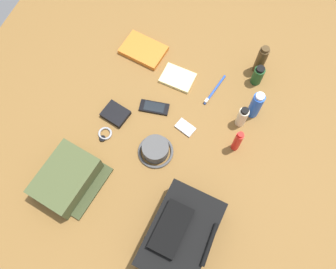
# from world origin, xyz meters

# --- Properties ---
(ground_plane) EXTENTS (2.64, 2.02, 0.02)m
(ground_plane) POSITION_xyz_m (0.00, 0.00, -0.01)
(ground_plane) COLOR brown
(ground_plane) RESTS_ON ground
(backpack) EXTENTS (0.36, 0.25, 0.16)m
(backpack) POSITION_xyz_m (0.37, 0.20, 0.07)
(backpack) COLOR black
(backpack) RESTS_ON ground_plane
(toiletry_pouch) EXTENTS (0.28, 0.26, 0.10)m
(toiletry_pouch) POSITION_xyz_m (0.34, -0.31, 0.05)
(toiletry_pouch) COLOR #47512D
(toiletry_pouch) RESTS_ON ground_plane
(bucket_hat) EXTENTS (0.15, 0.15, 0.06)m
(bucket_hat) POSITION_xyz_m (0.08, -0.03, 0.03)
(bucket_hat) COLOR #4F4F4F
(bucket_hat) RESTS_ON ground_plane
(cologne_bottle) EXTENTS (0.05, 0.05, 0.17)m
(cologne_bottle) POSITION_xyz_m (-0.48, 0.26, 0.08)
(cologne_bottle) COLOR #473319
(cologne_bottle) RESTS_ON ground_plane
(shampoo_bottle) EXTENTS (0.05, 0.05, 0.11)m
(shampoo_bottle) POSITION_xyz_m (-0.42, 0.27, 0.05)
(shampoo_bottle) COLOR #19471E
(shampoo_bottle) RESTS_ON ground_plane
(deodorant_spray) EXTENTS (0.05, 0.05, 0.16)m
(deodorant_spray) POSITION_xyz_m (-0.25, 0.31, 0.08)
(deodorant_spray) COLOR blue
(deodorant_spray) RESTS_ON ground_plane
(lotion_bottle) EXTENTS (0.04, 0.04, 0.13)m
(lotion_bottle) POSITION_xyz_m (-0.19, 0.27, 0.06)
(lotion_bottle) COLOR beige
(lotion_bottle) RESTS_ON ground_plane
(sunscreen_spray) EXTENTS (0.03, 0.03, 0.15)m
(sunscreen_spray) POSITION_xyz_m (-0.07, 0.28, 0.07)
(sunscreen_spray) COLOR red
(sunscreen_spray) RESTS_ON ground_plane
(paperback_novel) EXTENTS (0.17, 0.22, 0.02)m
(paperback_novel) POSITION_xyz_m (-0.38, -0.28, 0.01)
(paperback_novel) COLOR orange
(paperback_novel) RESTS_ON ground_plane
(cell_phone) EXTENTS (0.08, 0.14, 0.01)m
(cell_phone) POSITION_xyz_m (-0.11, -0.11, 0.01)
(cell_phone) COLOR black
(cell_phone) RESTS_ON ground_plane
(media_player) EXTENTS (0.07, 0.10, 0.01)m
(media_player) POSITION_xyz_m (-0.07, 0.05, 0.01)
(media_player) COLOR #B7B7BC
(media_player) RESTS_ON ground_plane
(wristwatch) EXTENTS (0.07, 0.06, 0.01)m
(wristwatch) POSITION_xyz_m (0.09, -0.26, 0.01)
(wristwatch) COLOR #99999E
(wristwatch) RESTS_ON ground_plane
(toothbrush) EXTENTS (0.18, 0.05, 0.02)m
(toothbrush) POSITION_xyz_m (-0.29, 0.11, 0.01)
(toothbrush) COLOR blue
(toothbrush) RESTS_ON ground_plane
(wallet) EXTENTS (0.11, 0.13, 0.02)m
(wallet) POSITION_xyz_m (-0.02, -0.26, 0.01)
(wallet) COLOR black
(wallet) RESTS_ON ground_plane
(notepad) EXTENTS (0.12, 0.16, 0.02)m
(notepad) POSITION_xyz_m (-0.30, -0.07, 0.01)
(notepad) COLOR beige
(notepad) RESTS_ON ground_plane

